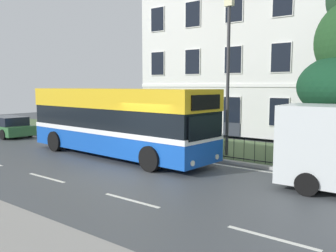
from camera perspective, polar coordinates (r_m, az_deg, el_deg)
The scene contains 6 objects.
ground_plane at distance 13.44m, azimuth -3.72°, elevation -7.19°, with size 60.00×56.00×0.18m.
georgian_townhouse at distance 26.06m, azimuth 15.43°, elevation 12.18°, with size 14.46×9.91×11.43m.
iron_verge_railing at distance 16.67m, azimuth 0.66°, elevation -2.28°, with size 12.76×0.04×0.97m.
single_decker_bus at distance 16.12m, azimuth -8.17°, elevation 0.82°, with size 9.82×3.01×3.02m.
parked_hatchback_00 at distance 24.50m, azimuth -24.22°, elevation -0.09°, with size 4.13×1.98×1.25m.
street_lamp_post at distance 15.71m, azimuth 9.55°, elevation 9.32°, with size 0.36×0.24×6.71m.
Camera 1 is at (8.65, -8.77, 3.14)m, focal length 38.30 mm.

